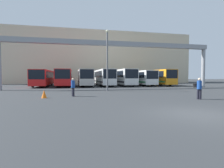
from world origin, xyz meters
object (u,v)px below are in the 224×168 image
object	(u,v)px
bus_slot_5	(141,77)
lamp_post	(107,58)
traffic_cone	(44,94)
tire_stack	(196,85)
bus_slot_2	(85,77)
bus_slot_3	(104,77)
bus_slot_4	(123,76)
pedestrian_mid_right	(199,88)
bus_slot_1	(64,77)
bus_slot_6	(158,77)
bus_slot_0	(43,77)
pedestrian_far_center	(73,87)

from	to	relation	value
bus_slot_5	lamp_post	bearing A→B (deg)	-128.12
bus_slot_5	traffic_cone	xyz separation A→B (m)	(-16.11, -18.19, -1.37)
tire_stack	lamp_post	size ratio (longest dim) A/B	0.13
bus_slot_2	bus_slot_3	world-z (taller)	bus_slot_3
bus_slot_4	pedestrian_mid_right	size ratio (longest dim) A/B	6.46
bus_slot_1	bus_slot_5	world-z (taller)	bus_slot_1
bus_slot_6	lamp_post	xyz separation A→B (m)	(-13.29, -12.30, 2.39)
bus_slot_4	pedestrian_mid_right	xyz separation A→B (m)	(0.12, -22.06, -0.94)
lamp_post	pedestrian_mid_right	bearing A→B (deg)	-59.44
bus_slot_4	bus_slot_6	bearing A→B (deg)	-0.56
bus_slot_3	bus_slot_6	distance (m)	11.56
bus_slot_0	traffic_cone	world-z (taller)	bus_slot_0
bus_slot_4	pedestrian_far_center	xyz separation A→B (m)	(-9.84, -17.79, -0.95)
bus_slot_3	pedestrian_mid_right	xyz separation A→B (m)	(3.97, -22.72, -0.91)
bus_slot_2	tire_stack	world-z (taller)	bus_slot_2
bus_slot_6	bus_slot_4	bearing A→B (deg)	179.44
bus_slot_2	pedestrian_far_center	xyz separation A→B (m)	(-2.15, -17.35, -0.90)
bus_slot_6	bus_slot_0	bearing A→B (deg)	179.34
bus_slot_1	traffic_cone	bearing A→B (deg)	-92.29
bus_slot_0	tire_stack	world-z (taller)	bus_slot_0
bus_slot_5	pedestrian_mid_right	xyz separation A→B (m)	(-3.72, -21.72, -0.80)
bus_slot_5	pedestrian_far_center	distance (m)	22.19
bus_slot_5	pedestrian_far_center	size ratio (longest dim) A/B	6.19
bus_slot_2	traffic_cone	xyz separation A→B (m)	(-4.57, -18.09, -1.46)
tire_stack	pedestrian_far_center	bearing A→B (deg)	-155.22
bus_slot_2	pedestrian_mid_right	distance (m)	23.01
bus_slot_1	bus_slot_0	bearing A→B (deg)	170.10
bus_slot_3	pedestrian_far_center	bearing A→B (deg)	-108.00
bus_slot_0	pedestrian_far_center	bearing A→B (deg)	-72.87
bus_slot_0	pedestrian_far_center	world-z (taller)	bus_slot_0
tire_stack	bus_slot_2	bearing A→B (deg)	156.45
bus_slot_1	bus_slot_6	bearing A→B (deg)	1.21
bus_slot_0	bus_slot_1	xyz separation A→B (m)	(3.85, -0.67, 0.07)
bus_slot_6	bus_slot_2	bearing A→B (deg)	-178.64
pedestrian_mid_right	tire_stack	xyz separation A→B (m)	(10.41, 13.68, -0.56)
bus_slot_4	bus_slot_3	bearing A→B (deg)	170.26
pedestrian_far_center	tire_stack	size ratio (longest dim) A/B	1.63
bus_slot_1	bus_slot_3	distance (m)	7.78
bus_slot_0	bus_slot_1	size ratio (longest dim) A/B	1.13
bus_slot_1	bus_slot_2	bearing A→B (deg)	0.63
bus_slot_4	traffic_cone	xyz separation A→B (m)	(-12.26, -18.53, -1.51)
bus_slot_2	traffic_cone	size ratio (longest dim) A/B	14.85
bus_slot_5	bus_slot_4	bearing A→B (deg)	174.94
bus_slot_2	pedestrian_far_center	size ratio (longest dim) A/B	6.08
bus_slot_3	bus_slot_6	xyz separation A→B (m)	(11.54, -0.73, 0.01)
bus_slot_4	pedestrian_mid_right	bearing A→B (deg)	-89.68
bus_slot_3	lamp_post	size ratio (longest dim) A/B	1.61
bus_slot_4	bus_slot_6	size ratio (longest dim) A/B	1.01
bus_slot_2	bus_slot_1	bearing A→B (deg)	-179.37
bus_slot_5	traffic_cone	bearing A→B (deg)	-131.53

